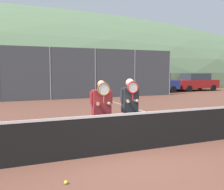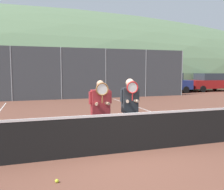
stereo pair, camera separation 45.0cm
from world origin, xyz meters
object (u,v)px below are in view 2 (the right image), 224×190
(player_center_left, at_px, (130,105))
(car_center, at_px, (113,83))
(car_right_of_center, at_px, (166,83))
(car_left_of_center, at_px, (57,85))
(player_leftmost, at_px, (100,108))
(car_far_right, at_px, (209,82))
(tennis_ball_on_court, at_px, (57,181))

(player_center_left, distance_m, car_center, 14.37)
(car_right_of_center, bearing_deg, car_left_of_center, 179.92)
(player_leftmost, bearing_deg, car_left_of_center, 89.08)
(car_left_of_center, xyz_separation_m, car_right_of_center, (9.62, -0.01, 0.05))
(player_leftmost, relative_size, player_center_left, 0.98)
(car_center, relative_size, car_far_right, 1.01)
(car_far_right, xyz_separation_m, tennis_ball_on_court, (-16.04, -15.71, -0.85))
(player_leftmost, height_order, car_far_right, player_leftmost)
(car_left_of_center, relative_size, tennis_ball_on_court, 60.01)
(player_leftmost, height_order, car_right_of_center, car_right_of_center)
(car_right_of_center, distance_m, tennis_ball_on_court, 19.07)
(player_center_left, distance_m, car_far_right, 19.58)
(player_leftmost, distance_m, car_right_of_center, 16.81)
(player_leftmost, height_order, car_center, car_center)
(car_left_of_center, bearing_deg, player_center_left, -87.34)
(car_right_of_center, bearing_deg, car_far_right, 3.03)
(car_far_right, height_order, tennis_ball_on_court, car_far_right)
(player_leftmost, xyz_separation_m, tennis_ball_on_court, (-1.30, -1.82, -0.99))
(player_leftmost, xyz_separation_m, player_center_left, (0.85, 0.08, 0.03))
(player_center_left, distance_m, car_left_of_center, 13.58)
(player_leftmost, distance_m, car_far_right, 20.25)
(car_right_of_center, bearing_deg, player_leftmost, -125.83)
(player_center_left, bearing_deg, car_left_of_center, 92.66)
(player_center_left, height_order, car_center, car_center)
(player_center_left, bearing_deg, car_far_right, 44.83)
(player_leftmost, relative_size, tennis_ball_on_court, 25.39)
(car_right_of_center, height_order, car_far_right, car_right_of_center)
(player_center_left, height_order, car_far_right, player_center_left)
(car_center, bearing_deg, player_center_left, -106.48)
(car_center, height_order, car_right_of_center, car_center)
(player_leftmost, distance_m, player_center_left, 0.85)
(player_leftmost, bearing_deg, car_right_of_center, 54.17)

